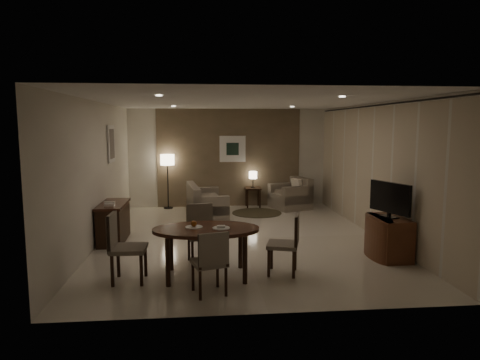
{
  "coord_description": "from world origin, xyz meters",
  "views": [
    {
      "loc": [
        -0.8,
        -8.33,
        2.25
      ],
      "look_at": [
        0.0,
        0.2,
        1.15
      ],
      "focal_mm": 32.0,
      "sensor_mm": 36.0,
      "label": 1
    }
  ],
  "objects": [
    {
      "name": "room_shell",
      "position": [
        0.0,
        0.4,
        1.35
      ],
      "size": [
        5.5,
        7.0,
        2.7
      ],
      "color": "beige",
      "rests_on": "ground"
    },
    {
      "name": "taupe_accent",
      "position": [
        0.0,
        3.48,
        1.35
      ],
      "size": [
        3.96,
        0.03,
        2.7
      ],
      "primitive_type": "cube",
      "color": "brown",
      "rests_on": "wall_back"
    },
    {
      "name": "curtain_wall",
      "position": [
        2.68,
        0.0,
        1.32
      ],
      "size": [
        0.08,
        6.7,
        2.58
      ],
      "primitive_type": null,
      "color": "beige",
      "rests_on": "wall_right"
    },
    {
      "name": "curtain_rod",
      "position": [
        2.68,
        0.0,
        2.64
      ],
      "size": [
        0.03,
        6.8,
        0.03
      ],
      "primitive_type": "cylinder",
      "rotation": [
        1.57,
        0.0,
        0.0
      ],
      "color": "black",
      "rests_on": "wall_right"
    },
    {
      "name": "art_back_frame",
      "position": [
        0.1,
        3.46,
        1.6
      ],
      "size": [
        0.72,
        0.03,
        0.72
      ],
      "primitive_type": "cube",
      "color": "silver",
      "rests_on": "wall_back"
    },
    {
      "name": "art_back_canvas",
      "position": [
        0.1,
        3.44,
        1.6
      ],
      "size": [
        0.34,
        0.01,
        0.34
      ],
      "primitive_type": "cube",
      "color": "black",
      "rests_on": "wall_back"
    },
    {
      "name": "art_left_frame",
      "position": [
        -2.72,
        1.2,
        1.85
      ],
      "size": [
        0.03,
        0.6,
        0.8
      ],
      "primitive_type": "cube",
      "color": "silver",
      "rests_on": "wall_left"
    },
    {
      "name": "art_left_canvas",
      "position": [
        -2.71,
        1.2,
        1.85
      ],
      "size": [
        0.01,
        0.46,
        0.64
      ],
      "primitive_type": "cube",
      "color": "gray",
      "rests_on": "wall_left"
    },
    {
      "name": "downlight_nl",
      "position": [
        -1.4,
        -1.8,
        2.69
      ],
      "size": [
        0.1,
        0.1,
        0.01
      ],
      "primitive_type": "cylinder",
      "color": "white",
      "rests_on": "ceiling"
    },
    {
      "name": "downlight_nr",
      "position": [
        1.4,
        -1.8,
        2.69
      ],
      "size": [
        0.1,
        0.1,
        0.01
      ],
      "primitive_type": "cylinder",
      "color": "white",
      "rests_on": "ceiling"
    },
    {
      "name": "downlight_fl",
      "position": [
        -1.4,
        1.8,
        2.69
      ],
      "size": [
        0.1,
        0.1,
        0.01
      ],
      "primitive_type": "cylinder",
      "color": "white",
      "rests_on": "ceiling"
    },
    {
      "name": "downlight_fr",
      "position": [
        1.4,
        1.8,
        2.69
      ],
      "size": [
        0.1,
        0.1,
        0.01
      ],
      "primitive_type": "cylinder",
      "color": "white",
      "rests_on": "ceiling"
    },
    {
      "name": "console_desk",
      "position": [
        -2.49,
        0.0,
        0.38
      ],
      "size": [
        0.48,
        1.2,
        0.75
      ],
      "primitive_type": null,
      "color": "#441E15",
      "rests_on": "floor"
    },
    {
      "name": "telephone",
      "position": [
        -2.49,
        -0.3,
        0.8
      ],
      "size": [
        0.2,
        0.14,
        0.09
      ],
      "primitive_type": null,
      "color": "white",
      "rests_on": "console_desk"
    },
    {
      "name": "tv_cabinet",
      "position": [
        2.4,
        -1.5,
        0.35
      ],
      "size": [
        0.48,
        0.9,
        0.7
      ],
      "primitive_type": null,
      "color": "#5D2C1C",
      "rests_on": "floor"
    },
    {
      "name": "flat_tv",
      "position": [
        2.38,
        -1.5,
        1.02
      ],
      "size": [
        0.36,
        0.85,
        0.6
      ],
      "primitive_type": null,
      "rotation": [
        0.0,
        0.0,
        0.35
      ],
      "color": "black",
      "rests_on": "tv_cabinet"
    },
    {
      "name": "dining_table",
      "position": [
        -0.72,
        -2.15,
        0.37
      ],
      "size": [
        1.58,
        0.99,
        0.74
      ],
      "primitive_type": null,
      "color": "#441E15",
      "rests_on": "floor"
    },
    {
      "name": "chair_near",
      "position": [
        -0.7,
        -2.8,
        0.44
      ],
      "size": [
        0.53,
        0.53,
        0.88
      ],
      "primitive_type": null,
      "rotation": [
        0.0,
        0.0,
        3.42
      ],
      "color": "gray",
      "rests_on": "floor"
    },
    {
      "name": "chair_far",
      "position": [
        -0.78,
        -1.49,
        0.48
      ],
      "size": [
        0.53,
        0.53,
        0.95
      ],
      "primitive_type": null,
      "rotation": [
        0.0,
        0.0,
        0.17
      ],
      "color": "gray",
      "rests_on": "floor"
    },
    {
      "name": "chair_left",
      "position": [
        -1.84,
        -2.24,
        0.5
      ],
      "size": [
        0.5,
        0.5,
        1.0
      ],
      "primitive_type": null,
      "rotation": [
        0.0,
        0.0,
        1.55
      ],
      "color": "gray",
      "rests_on": "floor"
    },
    {
      "name": "chair_right",
      "position": [
        0.43,
        -2.12,
        0.46
      ],
      "size": [
        0.55,
        0.55,
        0.92
      ],
      "primitive_type": null,
      "rotation": [
        0.0,
        0.0,
        -1.85
      ],
      "color": "gray",
      "rests_on": "floor"
    },
    {
      "name": "plate_a",
      "position": [
        -0.9,
        -2.1,
        0.75
      ],
      "size": [
        0.26,
        0.26,
        0.02
      ],
      "primitive_type": "cylinder",
      "color": "white",
      "rests_on": "dining_table"
    },
    {
      "name": "plate_b",
      "position": [
        -0.5,
        -2.2,
        0.75
      ],
      "size": [
        0.26,
        0.26,
        0.02
      ],
      "primitive_type": "cylinder",
      "color": "white",
      "rests_on": "dining_table"
    },
    {
      "name": "fruit_apple",
      "position": [
        -0.9,
        -2.1,
        0.8
      ],
      "size": [
        0.09,
        0.09,
        0.09
      ],
      "primitive_type": "sphere",
      "color": "#9C4B11",
      "rests_on": "plate_a"
    },
    {
      "name": "napkin",
      "position": [
        -0.5,
        -2.2,
        0.77
      ],
      "size": [
        0.12,
        0.08,
        0.03
      ],
      "primitive_type": "cube",
      "color": "white",
      "rests_on": "plate_b"
    },
    {
      "name": "round_rug",
      "position": [
        0.65,
        2.41,
        0.01
      ],
      "size": [
        1.27,
        1.27,
        0.01
      ],
      "primitive_type": "cylinder",
      "color": "#3B3521",
      "rests_on": "floor"
    },
    {
      "name": "sofa",
      "position": [
        -0.65,
        2.16,
        0.4
      ],
      "size": [
        1.77,
        1.04,
        0.79
      ],
      "primitive_type": null,
      "rotation": [
        0.0,
        0.0,
        1.7
      ],
      "color": "gray",
      "rests_on": "floor"
    },
    {
      "name": "armchair",
      "position": [
        1.63,
        2.96,
        0.42
      ],
      "size": [
        1.15,
        1.18,
        0.83
      ],
      "primitive_type": null,
      "rotation": [
        0.0,
        0.0,
        -1.23
      ],
      "color": "gray",
      "rests_on": "floor"
    },
    {
      "name": "side_table",
      "position": [
        0.65,
        3.24,
        0.27
      ],
      "size": [
        0.43,
        0.43,
        0.54
      ],
      "primitive_type": null,
      "color": "black",
      "rests_on": "floor"
    },
    {
      "name": "table_lamp",
      "position": [
        0.65,
        3.25,
        0.79
      ],
      "size": [
        0.22,
        0.22,
        0.5
      ],
      "primitive_type": null,
      "color": "#FFEAC1",
      "rests_on": "side_table"
    },
    {
      "name": "floor_lamp",
      "position": [
        -1.68,
        3.26,
        0.74
      ],
      "size": [
        0.37,
        0.37,
        1.47
      ],
      "primitive_type": null,
      "color": "#FFE5B7",
      "rests_on": "floor"
    }
  ]
}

